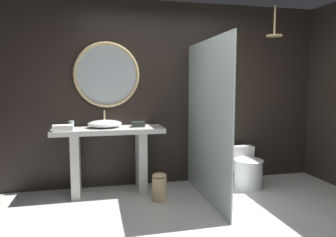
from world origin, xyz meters
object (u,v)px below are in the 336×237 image
tissue_box (138,124)px  round_wall_mirror (107,75)px  vessel_sink (105,124)px  toilet (246,169)px  tumbler_cup (71,125)px  rain_shower_head (274,33)px  waste_bin (159,187)px  folded_hand_towel (63,128)px

tissue_box → round_wall_mirror: 0.80m
vessel_sink → toilet: size_ratio=0.78×
vessel_sink → round_wall_mirror: bearing=77.5°
tumbler_cup → tissue_box: tumbler_cup is taller
rain_shower_head → waste_bin: 2.57m
tissue_box → rain_shower_head: (1.84, -0.22, 1.23)m
tissue_box → round_wall_mirror: round_wall_mirror is taller
rain_shower_head → tumbler_cup: bearing=174.9°
tumbler_cup → tissue_box: (0.86, -0.02, -0.02)m
vessel_sink → waste_bin: 1.09m
tissue_box → tumbler_cup: bearing=178.5°
round_wall_mirror → folded_hand_towel: round_wall_mirror is taller
vessel_sink → tissue_box: bearing=-1.9°
round_wall_mirror → rain_shower_head: bearing=-11.2°
tumbler_cup → tissue_box: size_ratio=0.62×
toilet → tissue_box: bearing=174.2°
tumbler_cup → round_wall_mirror: (0.47, 0.20, 0.64)m
rain_shower_head → tissue_box: bearing=173.2°
round_wall_mirror → vessel_sink: bearing=-102.5°
vessel_sink → toilet: 2.08m
toilet → folded_hand_towel: size_ratio=2.41×
tumbler_cup → rain_shower_head: size_ratio=0.25×
tissue_box → rain_shower_head: rain_shower_head is taller
vessel_sink → waste_bin: vessel_sink is taller
toilet → waste_bin: size_ratio=1.64×
tumbler_cup → rain_shower_head: 2.97m
vessel_sink → tissue_box: size_ratio=2.69×
round_wall_mirror → waste_bin: 1.66m
rain_shower_head → toilet: size_ratio=0.71×
tumbler_cup → folded_hand_towel: 0.21m
waste_bin → toilet: bearing=12.4°
vessel_sink → round_wall_mirror: round_wall_mirror is taller
vessel_sink → tumbler_cup: (-0.42, 0.01, -0.00)m
vessel_sink → round_wall_mirror: size_ratio=0.50×
tumbler_cup → toilet: 2.48m
waste_bin → vessel_sink: bearing=144.3°
folded_hand_towel → vessel_sink: bearing=19.3°
tumbler_cup → folded_hand_towel: tumbler_cup is taller
vessel_sink → round_wall_mirror: (0.05, 0.21, 0.64)m
tissue_box → round_wall_mirror: (-0.39, 0.22, 0.66)m
round_wall_mirror → folded_hand_towel: 0.95m
waste_bin → folded_hand_towel: bearing=166.4°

